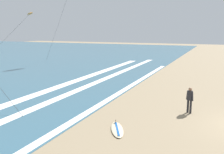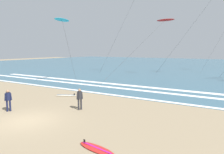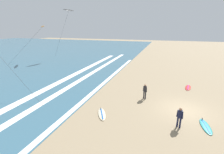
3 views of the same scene
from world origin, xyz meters
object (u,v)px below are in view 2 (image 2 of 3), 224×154
(surfer_mid_group, at_px, (8,98))
(surfboard_near_water, at_px, (66,95))
(kite_cyan_high_left, at_px, (62,20))
(kite_red_far_left, at_px, (165,20))
(surfer_foreground_main, at_px, (80,97))
(surfboard_right_spare, at_px, (97,149))

(surfer_mid_group, bearing_deg, surfboard_near_water, 90.89)
(kite_cyan_high_left, distance_m, kite_red_far_left, 17.11)
(surfer_foreground_main, bearing_deg, surfboard_right_spare, -43.80)
(kite_red_far_left, bearing_deg, surfboard_right_spare, -77.90)
(surfboard_right_spare, xyz_separation_m, surfboard_near_water, (-9.07, 7.64, 0.00))
(surfer_mid_group, height_order, kite_cyan_high_left, kite_cyan_high_left)
(surfer_foreground_main, xyz_separation_m, kite_cyan_high_left, (-9.72, 8.41, 7.20))
(surfer_mid_group, bearing_deg, surfer_foreground_main, 36.12)
(surfboard_near_water, bearing_deg, kite_red_far_left, 81.22)
(surfboard_near_water, bearing_deg, surfer_mid_group, -89.11)
(surfer_mid_group, xyz_separation_m, surfboard_near_water, (-0.09, 6.06, -0.91))
(surfer_foreground_main, distance_m, surfboard_near_water, 5.30)
(kite_cyan_high_left, bearing_deg, surfer_foreground_main, -40.87)
(surfboard_right_spare, xyz_separation_m, kite_cyan_high_left, (-14.54, 13.03, 8.11))
(surfer_mid_group, bearing_deg, kite_red_far_left, 83.43)
(kite_red_far_left, bearing_deg, surfboard_near_water, -98.78)
(surfer_foreground_main, distance_m, surfer_mid_group, 5.15)
(surfboard_near_water, height_order, kite_red_far_left, kite_red_far_left)
(surfer_foreground_main, height_order, kite_red_far_left, kite_red_far_left)
(kite_cyan_high_left, relative_size, kite_red_far_left, 0.56)
(surfboard_near_water, relative_size, kite_red_far_left, 0.14)
(surfer_mid_group, height_order, surfboard_near_water, surfer_mid_group)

